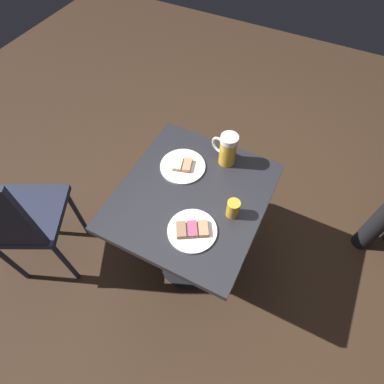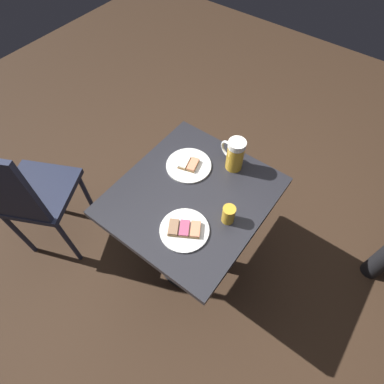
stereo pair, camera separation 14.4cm
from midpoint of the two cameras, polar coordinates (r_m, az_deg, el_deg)
The scene contains 7 objects.
ground_plane at distance 2.10m, azimuth -2.00°, elevation -11.91°, with size 6.00×6.00×0.00m, color #382619.
cafe_table at distance 1.60m, azimuth -2.57°, elevation -4.09°, with size 0.74×0.67×0.73m.
plate_near at distance 1.35m, azimuth -3.03°, elevation -7.20°, with size 0.22×0.22×0.03m.
plate_far at distance 1.55m, azimuth -4.37°, elevation 4.59°, with size 0.22×0.22×0.03m.
beer_mug at distance 1.52m, azimuth 3.74°, elevation 7.62°, with size 0.08×0.14×0.17m.
beer_glass_small at distance 1.36m, azimuth 4.50°, elevation -3.25°, with size 0.06×0.06×0.09m, color gold.
cafe_chair at distance 1.84m, azimuth -31.34°, elevation -4.56°, with size 0.51×0.51×0.98m.
Camera 1 is at (0.73, 0.37, 1.94)m, focal length 29.25 mm.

